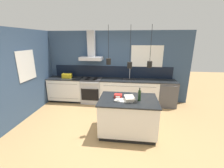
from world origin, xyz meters
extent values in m
plane|color=tan|center=(0.00, 0.00, 0.00)|extent=(16.00, 16.00, 0.00)
cube|color=#354C6B|center=(0.00, 2.03, 1.30)|extent=(5.60, 0.06, 2.60)
cube|color=black|center=(0.00, 1.99, 1.12)|extent=(4.42, 0.02, 0.43)
cube|color=white|center=(1.25, 1.99, 1.62)|extent=(1.12, 0.01, 0.96)
cube|color=black|center=(1.25, 1.99, 1.62)|extent=(1.04, 0.01, 0.88)
cube|color=#B5B5BA|center=(-0.73, 1.77, 1.64)|extent=(0.80, 0.46, 0.12)
cube|color=#B5B5BA|center=(-0.73, 1.86, 2.15)|extent=(0.26, 0.20, 0.90)
cylinder|color=black|center=(0.17, -0.13, 2.24)|extent=(0.01, 0.01, 0.72)
cylinder|color=black|center=(0.17, -0.13, 1.81)|extent=(0.11, 0.11, 0.14)
sphere|color=#F9D18C|center=(0.17, -0.13, 1.81)|extent=(0.06, 0.06, 0.06)
cylinder|color=black|center=(0.65, -0.13, 2.20)|extent=(0.01, 0.01, 0.79)
cylinder|color=black|center=(0.65, -0.13, 1.74)|extent=(0.11, 0.11, 0.14)
sphere|color=#F9D18C|center=(0.65, -0.13, 1.74)|extent=(0.06, 0.06, 0.06)
cylinder|color=black|center=(1.09, -0.16, 2.22)|extent=(0.01, 0.01, 0.76)
cylinder|color=black|center=(1.09, -0.16, 1.77)|extent=(0.11, 0.11, 0.14)
sphere|color=#F9D18C|center=(1.09, -0.16, 1.77)|extent=(0.06, 0.06, 0.06)
cube|color=#354C6B|center=(-2.43, 0.70, 1.30)|extent=(0.06, 3.80, 2.60)
cube|color=white|center=(-2.39, 0.55, 1.55)|extent=(0.01, 0.76, 0.88)
cube|color=black|center=(-2.39, 0.55, 1.55)|extent=(0.01, 0.68, 0.80)
cube|color=black|center=(-1.73, 1.72, 0.04)|extent=(1.22, 0.56, 0.09)
cube|color=white|center=(-1.73, 1.69, 0.48)|extent=(1.26, 0.62, 0.79)
cube|color=gray|center=(-1.73, 1.38, 0.76)|extent=(1.11, 0.01, 0.01)
cube|color=gray|center=(-1.73, 1.38, 0.21)|extent=(1.11, 0.01, 0.01)
cube|color=black|center=(-1.73, 1.69, 0.90)|extent=(1.28, 0.64, 0.03)
cube|color=black|center=(0.66, 1.72, 0.04)|extent=(1.97, 0.56, 0.09)
cube|color=white|center=(0.66, 1.69, 0.48)|extent=(2.03, 0.62, 0.79)
cube|color=gray|center=(0.66, 1.38, 0.76)|extent=(1.79, 0.01, 0.01)
cube|color=gray|center=(0.66, 1.38, 0.21)|extent=(1.79, 0.01, 0.01)
cube|color=black|center=(0.66, 1.69, 0.90)|extent=(2.06, 0.64, 0.03)
cube|color=#262628|center=(0.66, 1.74, 0.91)|extent=(0.48, 0.34, 0.01)
cylinder|color=#B5B5BA|center=(0.66, 1.87, 1.09)|extent=(0.02, 0.02, 0.37)
sphere|color=#B5B5BA|center=(0.66, 1.87, 1.28)|extent=(0.03, 0.03, 0.03)
cylinder|color=#B5B5BA|center=(0.66, 1.81, 1.26)|extent=(0.02, 0.12, 0.02)
cube|color=#B5B5BA|center=(-0.73, 1.69, 0.43)|extent=(0.74, 0.62, 0.87)
cube|color=black|center=(-0.73, 1.37, 0.40)|extent=(0.63, 0.02, 0.44)
cylinder|color=#B5B5BA|center=(-0.73, 1.35, 0.63)|extent=(0.55, 0.02, 0.02)
cube|color=#B5B5BA|center=(-0.73, 1.37, 0.82)|extent=(0.63, 0.02, 0.07)
cube|color=#2D2D30|center=(-0.73, 1.69, 0.89)|extent=(0.74, 0.60, 0.04)
cylinder|color=black|center=(-0.88, 1.80, 0.91)|extent=(0.17, 0.17, 0.00)
cylinder|color=black|center=(-0.58, 1.80, 0.91)|extent=(0.17, 0.17, 0.00)
cylinder|color=black|center=(-0.88, 1.58, 0.91)|extent=(0.17, 0.17, 0.00)
cylinder|color=black|center=(-0.58, 1.58, 0.91)|extent=(0.17, 0.17, 0.00)
cube|color=#4C4C51|center=(1.99, 1.69, 0.45)|extent=(0.62, 0.62, 0.89)
cube|color=black|center=(1.99, 1.69, 0.90)|extent=(0.62, 0.62, 0.02)
cylinder|color=#4C4C51|center=(1.99, 1.36, 0.82)|extent=(0.46, 0.02, 0.02)
cube|color=black|center=(0.65, -0.13, 0.04)|extent=(1.30, 0.91, 0.09)
cube|color=white|center=(0.65, -0.13, 0.48)|extent=(1.36, 0.94, 0.79)
cube|color=black|center=(0.65, -0.13, 0.90)|extent=(1.41, 0.99, 0.03)
cylinder|color=#193319|center=(0.90, -0.19, 1.03)|extent=(0.07, 0.07, 0.25)
cylinder|color=#193319|center=(0.90, -0.19, 1.18)|extent=(0.03, 0.03, 0.06)
cylinder|color=#262628|center=(0.90, -0.19, 1.22)|extent=(0.03, 0.03, 0.01)
cube|color=silver|center=(0.69, -0.21, 0.92)|extent=(0.20, 0.27, 0.03)
cube|color=beige|center=(0.68, -0.23, 0.96)|extent=(0.22, 0.30, 0.04)
cube|color=beige|center=(0.68, -0.22, 1.00)|extent=(0.27, 0.36, 0.02)
cube|color=red|center=(0.39, -0.03, 0.95)|extent=(0.19, 0.15, 0.08)
cube|color=white|center=(0.39, -0.11, 0.95)|extent=(0.11, 0.01, 0.04)
cube|color=silver|center=(0.51, -0.21, 0.91)|extent=(0.40, 0.31, 0.01)
cube|color=gold|center=(-1.67, 1.69, 0.99)|extent=(0.34, 0.18, 0.16)
cylinder|color=black|center=(-1.67, 1.69, 1.09)|extent=(0.20, 0.02, 0.02)
camera|label=1|loc=(0.66, -3.51, 2.29)|focal=24.00mm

